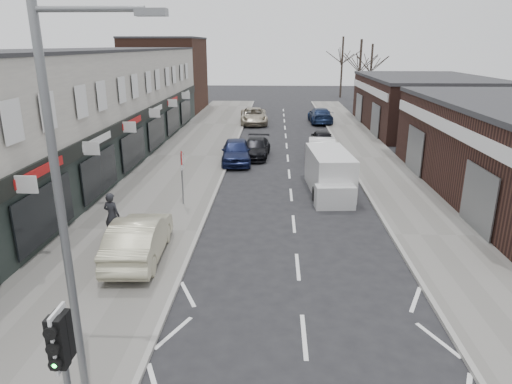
# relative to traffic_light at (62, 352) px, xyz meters

# --- Properties ---
(pavement_left) EXTENTS (5.50, 64.00, 0.12)m
(pavement_left) POSITION_rel_traffic_light_xyz_m (-2.35, 24.02, -2.35)
(pavement_left) COLOR slate
(pavement_left) RESTS_ON ground
(pavement_right) EXTENTS (3.50, 64.00, 0.12)m
(pavement_right) POSITION_rel_traffic_light_xyz_m (10.15, 24.02, -2.35)
(pavement_right) COLOR slate
(pavement_right) RESTS_ON ground
(shop_terrace_left) EXTENTS (8.00, 41.00, 7.10)m
(shop_terrace_left) POSITION_rel_traffic_light_xyz_m (-9.10, 21.52, 1.14)
(shop_terrace_left) COLOR beige
(shop_terrace_left) RESTS_ON ground
(brick_block_far) EXTENTS (8.00, 10.00, 8.00)m
(brick_block_far) POSITION_rel_traffic_light_xyz_m (-9.10, 47.02, 1.59)
(brick_block_far) COLOR #43261D
(brick_block_far) RESTS_ON ground
(right_unit_far) EXTENTS (10.00, 16.00, 4.50)m
(right_unit_far) POSITION_rel_traffic_light_xyz_m (16.90, 36.02, -0.16)
(right_unit_far) COLOR #331C17
(right_unit_far) RESTS_ON ground
(tree_far_a) EXTENTS (3.60, 3.60, 8.00)m
(tree_far_a) POSITION_rel_traffic_light_xyz_m (13.40, 50.02, -2.41)
(tree_far_a) COLOR #382D26
(tree_far_a) RESTS_ON ground
(tree_far_b) EXTENTS (3.60, 3.60, 7.50)m
(tree_far_b) POSITION_rel_traffic_light_xyz_m (15.90, 56.02, -2.41)
(tree_far_b) COLOR #382D26
(tree_far_b) RESTS_ON ground
(tree_far_c) EXTENTS (3.60, 3.60, 8.50)m
(tree_far_c) POSITION_rel_traffic_light_xyz_m (12.90, 62.02, -2.41)
(tree_far_c) COLOR #382D26
(tree_far_c) RESTS_ON ground
(traffic_light) EXTENTS (0.28, 0.60, 3.10)m
(traffic_light) POSITION_rel_traffic_light_xyz_m (0.00, 0.00, 0.00)
(traffic_light) COLOR slate
(traffic_light) RESTS_ON pavement_left
(street_lamp) EXTENTS (2.23, 0.22, 8.00)m
(street_lamp) POSITION_rel_traffic_light_xyz_m (-0.13, 1.22, 2.20)
(street_lamp) COLOR slate
(street_lamp) RESTS_ON pavement_left
(warning_sign) EXTENTS (0.12, 0.80, 2.70)m
(warning_sign) POSITION_rel_traffic_light_xyz_m (-0.76, 14.02, -0.21)
(warning_sign) COLOR slate
(warning_sign) RESTS_ON pavement_left
(white_van) EXTENTS (2.27, 5.57, 2.12)m
(white_van) POSITION_rel_traffic_light_xyz_m (6.40, 16.61, -1.41)
(white_van) COLOR silver
(white_van) RESTS_ON ground
(sedan_on_pavement) EXTENTS (1.86, 4.71, 1.52)m
(sedan_on_pavement) POSITION_rel_traffic_light_xyz_m (-1.21, 8.24, -1.53)
(sedan_on_pavement) COLOR #B7B292
(sedan_on_pavement) RESTS_ON pavement_left
(pedestrian) EXTENTS (0.77, 0.61, 1.85)m
(pedestrian) POSITION_rel_traffic_light_xyz_m (-2.77, 9.96, -1.37)
(pedestrian) COLOR black
(pedestrian) RESTS_ON pavement_left
(parked_car_left_a) EXTENTS (2.19, 4.72, 1.56)m
(parked_car_left_a) POSITION_rel_traffic_light_xyz_m (1.00, 22.55, -1.63)
(parked_car_left_a) COLOR #141C41
(parked_car_left_a) RESTS_ON ground
(parked_car_left_b) EXTENTS (2.08, 4.49, 1.27)m
(parked_car_left_b) POSITION_rel_traffic_light_xyz_m (2.20, 24.23, -1.78)
(parked_car_left_b) COLOR black
(parked_car_left_b) RESTS_ON ground
(parked_car_left_c) EXTENTS (2.93, 5.68, 1.53)m
(parked_car_left_c) POSITION_rel_traffic_light_xyz_m (1.38, 37.99, -1.65)
(parked_car_left_c) COLOR tan
(parked_car_left_c) RESTS_ON ground
(parked_car_right_a) EXTENTS (2.03, 4.95, 1.60)m
(parked_car_right_a) POSITION_rel_traffic_light_xyz_m (6.61, 23.53, -1.62)
(parked_car_right_a) COLOR silver
(parked_car_right_a) RESTS_ON ground
(parked_car_right_b) EXTENTS (1.58, 3.84, 1.30)m
(parked_car_right_b) POSITION_rel_traffic_light_xyz_m (7.05, 27.90, -1.76)
(parked_car_right_b) COLOR black
(parked_car_right_b) RESTS_ON ground
(parked_car_right_c) EXTENTS (2.28, 5.21, 1.49)m
(parked_car_right_c) POSITION_rel_traffic_light_xyz_m (7.90, 38.86, -1.67)
(parked_car_right_c) COLOR #162446
(parked_car_right_c) RESTS_ON ground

